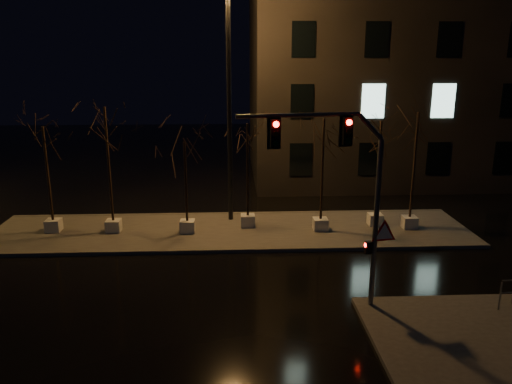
{
  "coord_description": "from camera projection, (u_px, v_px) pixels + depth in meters",
  "views": [
    {
      "loc": [
        0.11,
        -15.93,
        7.88
      ],
      "look_at": [
        0.99,
        2.79,
        2.8
      ],
      "focal_mm": 35.0,
      "sensor_mm": 36.0,
      "label": 1
    }
  ],
  "objects": [
    {
      "name": "ground",
      "position": [
        231.0,
        290.0,
        17.41
      ],
      "size": [
        90.0,
        90.0,
        0.0
      ],
      "primitive_type": "plane",
      "color": "black",
      "rests_on": "ground"
    },
    {
      "name": "median",
      "position": [
        231.0,
        231.0,
        23.17
      ],
      "size": [
        22.0,
        5.0,
        0.15
      ],
      "primitive_type": "cube",
      "color": "#423F3B",
      "rests_on": "ground"
    },
    {
      "name": "sidewalk_corner",
      "position": [
        492.0,
        337.0,
        14.36
      ],
      "size": [
        7.0,
        5.0,
        0.15
      ],
      "primitive_type": "cube",
      "color": "#423F3B",
      "rests_on": "ground"
    },
    {
      "name": "building",
      "position": [
        439.0,
        63.0,
        33.44
      ],
      "size": [
        25.0,
        12.0,
        15.0
      ],
      "primitive_type": "cube",
      "color": "black",
      "rests_on": "ground"
    },
    {
      "name": "tree_0",
      "position": [
        45.0,
        151.0,
        21.95
      ],
      "size": [
        1.8,
        1.8,
        4.94
      ],
      "color": "silver",
      "rests_on": "median"
    },
    {
      "name": "tree_1",
      "position": [
        107.0,
        136.0,
        21.72
      ],
      "size": [
        1.8,
        1.8,
        5.83
      ],
      "color": "silver",
      "rests_on": "median"
    },
    {
      "name": "tree_2",
      "position": [
        185.0,
        163.0,
        21.96
      ],
      "size": [
        1.8,
        1.8,
        4.26
      ],
      "color": "silver",
      "rests_on": "median"
    },
    {
      "name": "tree_3",
      "position": [
        247.0,
        147.0,
        22.61
      ],
      "size": [
        1.8,
        1.8,
        4.98
      ],
      "color": "silver",
      "rests_on": "median"
    },
    {
      "name": "tree_4",
      "position": [
        323.0,
        145.0,
        22.05
      ],
      "size": [
        1.8,
        1.8,
        5.26
      ],
      "color": "silver",
      "rests_on": "median"
    },
    {
      "name": "tree_5",
      "position": [
        380.0,
        145.0,
        22.75
      ],
      "size": [
        1.8,
        1.8,
        5.08
      ],
      "color": "silver",
      "rests_on": "median"
    },
    {
      "name": "tree_6",
      "position": [
        416.0,
        139.0,
        22.27
      ],
      "size": [
        1.8,
        1.8,
        5.53
      ],
      "color": "silver",
      "rests_on": "median"
    },
    {
      "name": "traffic_signal_mast",
      "position": [
        347.0,
        184.0,
        14.87
      ],
      "size": [
        5.05,
        0.8,
        6.21
      ],
      "rotation": [
        0.0,
        0.0,
        0.15
      ],
      "color": "#5B5D62",
      "rests_on": "sidewalk_corner"
    },
    {
      "name": "streetlight_main",
      "position": [
        229.0,
        88.0,
        22.95
      ],
      "size": [
        2.74,
        0.93,
        11.02
      ],
      "rotation": [
        0.0,
        0.0,
        0.23
      ],
      "color": "black",
      "rests_on": "median"
    }
  ]
}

